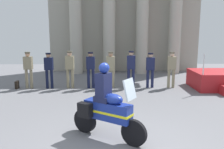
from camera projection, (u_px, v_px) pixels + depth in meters
name	position (u px, v px, depth m)	size (l,w,h in m)	color
ground_plane	(115.00, 147.00, 5.51)	(28.00, 28.00, 0.00)	slate
colonnade_backdrop	(125.00, 6.00, 14.98)	(9.78, 1.61, 8.16)	#A49F91
officer_in_row_0	(28.00, 67.00, 10.97)	(0.39, 0.24, 1.70)	#7A7056
officer_in_row_1	(49.00, 68.00, 10.97)	(0.39, 0.24, 1.65)	black
officer_in_row_2	(70.00, 67.00, 11.02)	(0.39, 0.24, 1.72)	#847A5B
officer_in_row_3	(91.00, 67.00, 11.01)	(0.39, 0.24, 1.68)	#141938
officer_in_row_4	(111.00, 67.00, 11.13)	(0.39, 0.24, 1.68)	gray
officer_in_row_5	(131.00, 66.00, 11.07)	(0.39, 0.24, 1.73)	#191E42
officer_in_row_6	(150.00, 67.00, 11.12)	(0.39, 0.24, 1.64)	#191E42
officer_in_row_7	(172.00, 67.00, 11.10)	(0.39, 0.24, 1.68)	gray
motorcycle_with_rider	(105.00, 107.00, 5.85)	(1.80, 1.30, 1.90)	black
briefcase_on_ground	(17.00, 85.00, 11.06)	(0.10, 0.32, 0.36)	black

